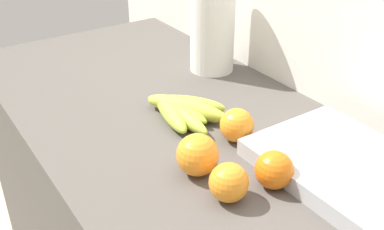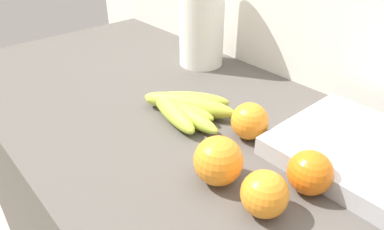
{
  "view_description": "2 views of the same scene",
  "coord_description": "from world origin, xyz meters",
  "px_view_note": "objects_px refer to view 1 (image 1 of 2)",
  "views": [
    {
      "loc": [
        0.67,
        -0.47,
        1.36
      ],
      "look_at": [
        -0.02,
        -0.01,
        0.89
      ],
      "focal_mm": 43.48,
      "sensor_mm": 36.0,
      "label": 1
    },
    {
      "loc": [
        0.4,
        -0.39,
        1.23
      ],
      "look_at": [
        -0.01,
        -0.03,
        0.9
      ],
      "focal_mm": 33.1,
      "sensor_mm": 36.0,
      "label": 2
    }
  ],
  "objects_px": {
    "sink_basin": "(367,177)",
    "orange_right": "(198,155)",
    "paper_towel_roll": "(213,25)",
    "orange_back_right": "(229,182)",
    "orange_back_left": "(237,125)",
    "orange_front": "(274,170)",
    "banana_bunch": "(181,110)"
  },
  "relations": [
    {
      "from": "orange_back_left",
      "to": "orange_right",
      "type": "bearing_deg",
      "value": -69.6
    },
    {
      "from": "orange_back_left",
      "to": "sink_basin",
      "type": "relative_size",
      "value": 0.17
    },
    {
      "from": "orange_front",
      "to": "orange_back_left",
      "type": "xyz_separation_m",
      "value": [
        -0.15,
        0.04,
        0.0
      ]
    },
    {
      "from": "banana_bunch",
      "to": "sink_basin",
      "type": "distance_m",
      "value": 0.41
    },
    {
      "from": "orange_front",
      "to": "orange_back_left",
      "type": "relative_size",
      "value": 0.98
    },
    {
      "from": "orange_right",
      "to": "sink_basin",
      "type": "relative_size",
      "value": 0.19
    },
    {
      "from": "orange_back_left",
      "to": "orange_back_right",
      "type": "distance_m",
      "value": 0.19
    },
    {
      "from": "paper_towel_roll",
      "to": "orange_back_left",
      "type": "bearing_deg",
      "value": -27.98
    },
    {
      "from": "paper_towel_roll",
      "to": "orange_right",
      "type": "bearing_deg",
      "value": -39.12
    },
    {
      "from": "banana_bunch",
      "to": "orange_back_left",
      "type": "distance_m",
      "value": 0.15
    },
    {
      "from": "banana_bunch",
      "to": "sink_basin",
      "type": "xyz_separation_m",
      "value": [
        0.38,
        0.14,
        -0.0
      ]
    },
    {
      "from": "banana_bunch",
      "to": "paper_towel_roll",
      "type": "distance_m",
      "value": 0.29
    },
    {
      "from": "sink_basin",
      "to": "orange_back_right",
      "type": "bearing_deg",
      "value": -116.01
    },
    {
      "from": "orange_back_right",
      "to": "orange_back_left",
      "type": "bearing_deg",
      "value": 137.26
    },
    {
      "from": "orange_right",
      "to": "orange_back_right",
      "type": "relative_size",
      "value": 1.15
    },
    {
      "from": "orange_front",
      "to": "paper_towel_roll",
      "type": "bearing_deg",
      "value": 156.07
    },
    {
      "from": "orange_right",
      "to": "paper_towel_roll",
      "type": "relative_size",
      "value": 0.28
    },
    {
      "from": "orange_right",
      "to": "paper_towel_roll",
      "type": "distance_m",
      "value": 0.48
    },
    {
      "from": "orange_back_right",
      "to": "sink_basin",
      "type": "relative_size",
      "value": 0.17
    },
    {
      "from": "orange_back_left",
      "to": "paper_towel_roll",
      "type": "relative_size",
      "value": 0.25
    },
    {
      "from": "paper_towel_roll",
      "to": "orange_front",
      "type": "bearing_deg",
      "value": -23.93
    },
    {
      "from": "sink_basin",
      "to": "orange_right",
      "type": "bearing_deg",
      "value": -131.57
    },
    {
      "from": "orange_right",
      "to": "orange_back_right",
      "type": "bearing_deg",
      "value": 0.98
    },
    {
      "from": "orange_right",
      "to": "banana_bunch",
      "type": "bearing_deg",
      "value": 155.64
    },
    {
      "from": "orange_back_right",
      "to": "paper_towel_roll",
      "type": "relative_size",
      "value": 0.25
    },
    {
      "from": "banana_bunch",
      "to": "orange_right",
      "type": "height_order",
      "value": "orange_right"
    },
    {
      "from": "orange_back_left",
      "to": "orange_front",
      "type": "bearing_deg",
      "value": -14.73
    },
    {
      "from": "banana_bunch",
      "to": "orange_right",
      "type": "xyz_separation_m",
      "value": [
        0.19,
        -0.09,
        0.02
      ]
    },
    {
      "from": "paper_towel_roll",
      "to": "sink_basin",
      "type": "distance_m",
      "value": 0.58
    },
    {
      "from": "banana_bunch",
      "to": "orange_back_right",
      "type": "height_order",
      "value": "orange_back_right"
    },
    {
      "from": "orange_front",
      "to": "sink_basin",
      "type": "distance_m",
      "value": 0.16
    },
    {
      "from": "banana_bunch",
      "to": "orange_back_left",
      "type": "bearing_deg",
      "value": 16.98
    }
  ]
}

